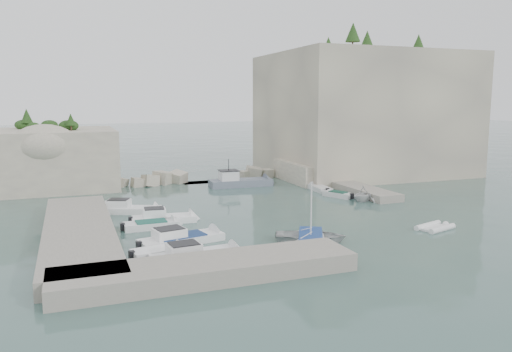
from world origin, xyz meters
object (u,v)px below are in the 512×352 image
object	(u,v)px
rowboat	(311,242)
inflatable_dinghy	(435,229)
motorboat_f	(197,260)
tender_east_d	(312,184)
motorboat_a	(128,213)
tender_east_b	(338,197)
motorboat_d	(182,243)
tender_east_a	(364,201)
motorboat_e	(160,256)
tender_east_c	(319,190)
motorboat_b	(164,222)
work_boat	(241,186)
motorboat_c	(151,228)

from	to	relation	value
rowboat	inflatable_dinghy	distance (m)	11.19
motorboat_f	tender_east_d	size ratio (longest dim) A/B	1.67
motorboat_a	tender_east_b	distance (m)	22.42
motorboat_d	inflatable_dinghy	distance (m)	20.62
motorboat_a	rowboat	size ratio (longest dim) A/B	1.24
tender_east_a	motorboat_e	bearing A→B (deg)	95.72
motorboat_f	tender_east_c	world-z (taller)	motorboat_f
motorboat_b	inflatable_dinghy	size ratio (longest dim) A/B	1.71
motorboat_d	work_boat	size ratio (longest dim) A/B	0.82
motorboat_b	tender_east_b	xyz separation A→B (m)	(19.93, 4.64, 0.00)
tender_east_c	tender_east_b	bearing A→B (deg)	-176.53
motorboat_e	motorboat_b	bearing A→B (deg)	67.80
motorboat_c	inflatable_dinghy	size ratio (longest dim) A/B	1.39
motorboat_f	inflatable_dinghy	xyz separation A→B (m)	(20.23, 0.98, 0.00)
tender_east_d	work_boat	xyz separation A→B (m)	(-8.78, 1.92, 0.00)
inflatable_dinghy	motorboat_f	bearing A→B (deg)	165.56
motorboat_f	work_boat	distance (m)	28.98
work_boat	motorboat_a	bearing A→B (deg)	-143.06
work_boat	tender_east_c	bearing A→B (deg)	-36.34
motorboat_d	motorboat_e	distance (m)	3.20
rowboat	tender_east_a	xyz separation A→B (m)	(12.17, 11.69, 0.00)
tender_east_a	tender_east_b	xyz separation A→B (m)	(-1.44, 2.87, 0.00)
motorboat_e	motorboat_c	bearing A→B (deg)	75.09
motorboat_e	tender_east_a	bearing A→B (deg)	15.47
motorboat_f	rowboat	size ratio (longest dim) A/B	1.25
motorboat_d	work_boat	world-z (taller)	work_boat
motorboat_c	work_boat	xyz separation A→B (m)	(13.59, 16.79, 0.00)
motorboat_a	motorboat_c	xyz separation A→B (m)	(1.12, -6.57, 0.00)
inflatable_dinghy	tender_east_b	size ratio (longest dim) A/B	0.93
inflatable_dinghy	work_boat	world-z (taller)	work_boat
motorboat_a	rowboat	distance (m)	18.84
rowboat	tender_east_b	world-z (taller)	rowboat
motorboat_f	tender_east_b	xyz separation A→B (m)	(19.77, 15.92, 0.00)
inflatable_dinghy	tender_east_c	xyz separation A→B (m)	(-0.50, 19.27, 0.00)
motorboat_e	inflatable_dinghy	xyz separation A→B (m)	(22.40, -0.88, 0.00)
motorboat_e	work_boat	bearing A→B (deg)	49.74
motorboat_e	rowboat	xyz separation A→B (m)	(11.22, -0.51, 0.00)
motorboat_b	tender_east_b	size ratio (longest dim) A/B	1.59
tender_east_a	tender_east_c	distance (m)	7.36
motorboat_a	inflatable_dinghy	bearing A→B (deg)	-11.47
motorboat_f	motorboat_c	bearing A→B (deg)	93.56
motorboat_e	motorboat_f	world-z (taller)	motorboat_f
motorboat_b	work_boat	bearing A→B (deg)	56.13
motorboat_f	tender_east_c	distance (m)	28.27
motorboat_e	tender_east_c	world-z (taller)	same
motorboat_a	motorboat_b	distance (m)	5.46
motorboat_f	motorboat_a	bearing A→B (deg)	93.80
rowboat	tender_east_a	bearing A→B (deg)	-19.48
inflatable_dinghy	tender_east_b	distance (m)	14.94
motorboat_c	rowboat	size ratio (longest dim) A/B	0.92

